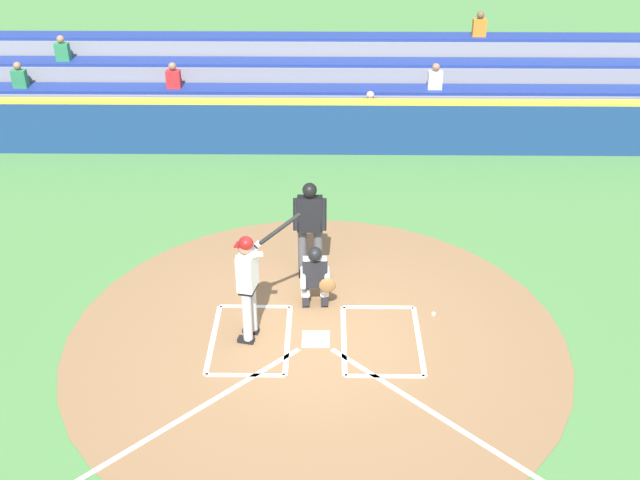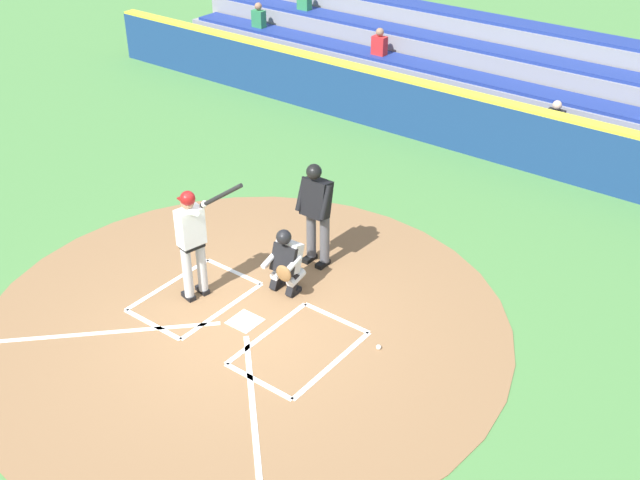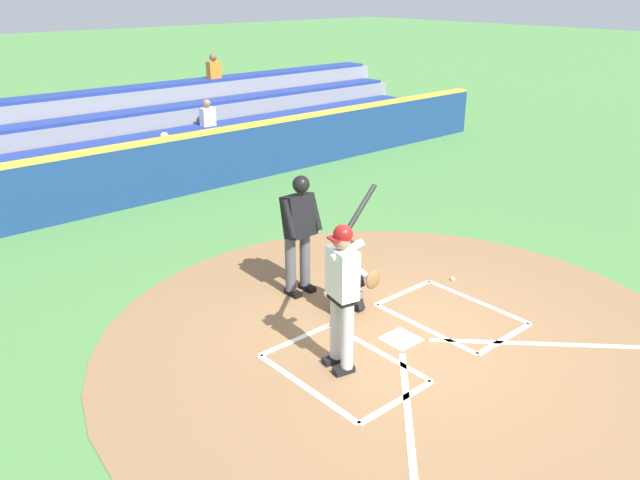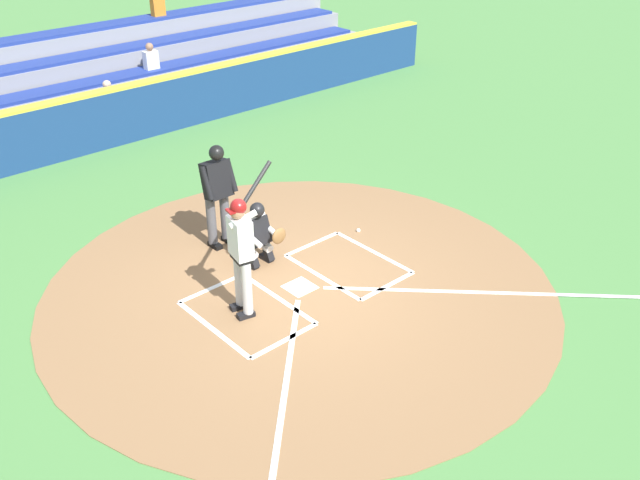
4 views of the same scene
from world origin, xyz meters
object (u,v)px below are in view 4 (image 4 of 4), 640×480
catcher (258,232)px  baseball (358,230)px  batter (241,248)px  plate_umpire (217,189)px

catcher → baseball: catcher is taller
batter → baseball: 3.24m
batter → baseball: (-3.00, -0.64, -1.06)m
plate_umpire → catcher: bearing=96.9°
plate_umpire → baseball: (-2.09, 1.26, -1.04)m
catcher → baseball: size_ratio=15.27×
catcher → baseball: 2.08m
batter → catcher: (-1.02, -0.96, -0.51)m
catcher → plate_umpire: 1.06m
baseball → catcher: bearing=-9.4°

